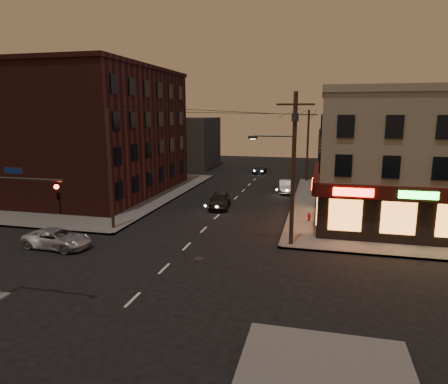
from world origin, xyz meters
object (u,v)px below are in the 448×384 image
(sedan_mid, at_px, (286,186))
(fire_hydrant, at_px, (309,216))
(suv_cross, at_px, (58,239))
(sedan_far, at_px, (260,169))
(sedan_near, at_px, (219,200))

(sedan_mid, xyz_separation_m, fire_hydrant, (2.96, -12.20, -0.15))
(suv_cross, height_order, sedan_mid, sedan_mid)
(sedan_mid, bearing_deg, fire_hydrant, -83.30)
(suv_cross, relative_size, sedan_far, 1.11)
(suv_cross, height_order, fire_hydrant, suv_cross)
(suv_cross, distance_m, fire_hydrant, 19.02)
(sedan_mid, bearing_deg, suv_cross, -127.19)
(sedan_far, relative_size, fire_hydrant, 5.72)
(sedan_near, distance_m, sedan_mid, 10.52)
(sedan_far, bearing_deg, sedan_near, -88.22)
(sedan_far, distance_m, fire_hydrant, 26.80)
(suv_cross, bearing_deg, fire_hydrant, -52.99)
(sedan_mid, relative_size, fire_hydrant, 5.87)
(sedan_near, bearing_deg, fire_hydrant, -27.44)
(sedan_near, bearing_deg, sedan_mid, 52.44)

